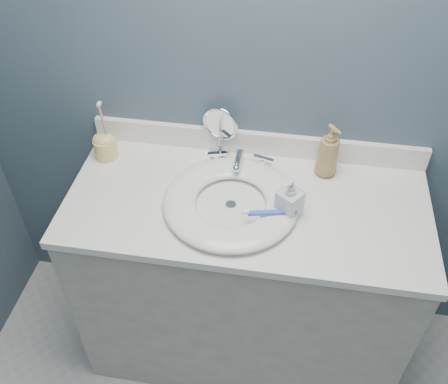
% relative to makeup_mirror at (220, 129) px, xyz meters
% --- Properties ---
extents(back_wall, '(2.20, 0.02, 2.40)m').
position_rel_makeup_mirror_xyz_m(back_wall, '(0.13, 0.04, 0.21)').
color(back_wall, '#405561').
rests_on(back_wall, ground).
extents(vanity_cabinet, '(1.20, 0.55, 0.85)m').
position_rel_makeup_mirror_xyz_m(vanity_cabinet, '(0.13, -0.24, -0.56)').
color(vanity_cabinet, beige).
rests_on(vanity_cabinet, ground).
extents(countertop, '(1.22, 0.57, 0.03)m').
position_rel_makeup_mirror_xyz_m(countertop, '(0.13, -0.24, -0.12)').
color(countertop, white).
rests_on(countertop, vanity_cabinet).
extents(backsplash, '(1.22, 0.02, 0.09)m').
position_rel_makeup_mirror_xyz_m(backsplash, '(0.13, 0.02, -0.06)').
color(backsplash, white).
rests_on(backsplash, countertop).
extents(basin, '(0.45, 0.45, 0.04)m').
position_rel_makeup_mirror_xyz_m(basin, '(0.08, -0.27, -0.09)').
color(basin, white).
rests_on(basin, countertop).
extents(drain, '(0.04, 0.04, 0.01)m').
position_rel_makeup_mirror_xyz_m(drain, '(0.08, -0.27, -0.10)').
color(drain, silver).
rests_on(drain, countertop).
extents(faucet, '(0.25, 0.13, 0.07)m').
position_rel_makeup_mirror_xyz_m(faucet, '(0.08, -0.07, -0.08)').
color(faucet, silver).
rests_on(faucet, countertop).
extents(makeup_mirror, '(0.13, 0.08, 0.20)m').
position_rel_makeup_mirror_xyz_m(makeup_mirror, '(0.00, 0.00, 0.00)').
color(makeup_mirror, silver).
rests_on(makeup_mirror, countertop).
extents(soap_bottle_amber, '(0.11, 0.11, 0.20)m').
position_rel_makeup_mirror_xyz_m(soap_bottle_amber, '(0.39, -0.05, -0.01)').
color(soap_bottle_amber, '#9F7F48').
rests_on(soap_bottle_amber, countertop).
extents(soap_bottle_clear, '(0.10, 0.10, 0.15)m').
position_rel_makeup_mirror_xyz_m(soap_bottle_clear, '(0.27, -0.28, -0.03)').
color(soap_bottle_clear, silver).
rests_on(soap_bottle_clear, countertop).
extents(toothbrush_holder, '(0.08, 0.08, 0.24)m').
position_rel_makeup_mirror_xyz_m(toothbrush_holder, '(-0.41, -0.09, -0.05)').
color(toothbrush_holder, '#EBCE75').
rests_on(toothbrush_holder, countertop).
extents(toothbrush_lying, '(0.17, 0.05, 0.02)m').
position_rel_makeup_mirror_xyz_m(toothbrush_lying, '(0.21, -0.32, -0.06)').
color(toothbrush_lying, blue).
rests_on(toothbrush_lying, basin).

